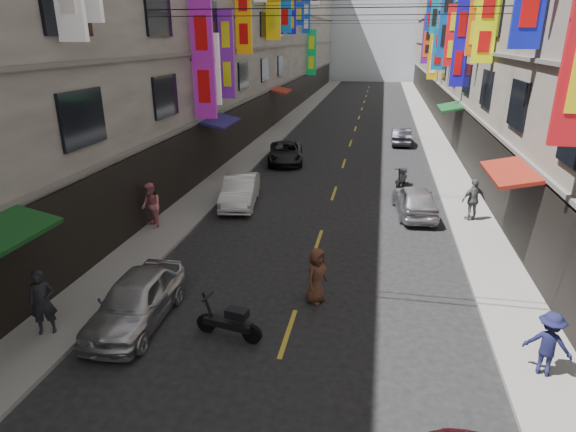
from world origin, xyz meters
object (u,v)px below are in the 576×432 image
at_px(scooter_crossing, 230,322).
at_px(pedestrian_rfar, 473,200).
at_px(car_left_mid, 240,191).
at_px(car_right_far, 401,136).
at_px(pedestrian_rnear, 548,344).
at_px(pedestrian_lfar, 151,206).
at_px(car_left_near, 136,300).
at_px(pedestrian_lnear, 43,302).
at_px(pedestrian_crossing, 316,275).
at_px(scooter_far_right, 401,178).
at_px(car_left_far, 286,153).
at_px(car_right_mid, 415,200).

height_order(scooter_crossing, pedestrian_rfar, pedestrian_rfar).
xyz_separation_m(car_left_mid, car_right_far, (7.50, 14.80, -0.07)).
xyz_separation_m(scooter_crossing, pedestrian_rnear, (7.28, -0.16, 0.44)).
relative_size(pedestrian_lfar, pedestrian_rnear, 1.17).
height_order(car_left_near, pedestrian_lnear, pedestrian_lnear).
bearing_deg(scooter_crossing, pedestrian_rnear, -80.02).
distance_m(pedestrian_rfar, pedestrian_crossing, 9.17).
bearing_deg(car_left_mid, car_left_near, -98.54).
height_order(scooter_far_right, car_left_far, car_left_far).
relative_size(car_left_mid, car_left_far, 0.92).
bearing_deg(car_left_far, car_right_far, 34.36).
height_order(car_right_mid, pedestrian_crossing, pedestrian_crossing).
xyz_separation_m(car_right_mid, pedestrian_crossing, (-3.15, -7.91, 0.17)).
xyz_separation_m(pedestrian_lnear, pedestrian_crossing, (6.42, 2.98, -0.16)).
relative_size(car_right_mid, pedestrian_lfar, 2.15).
bearing_deg(car_right_far, scooter_crossing, 78.60).
relative_size(scooter_crossing, pedestrian_lfar, 1.00).
bearing_deg(scooter_crossing, car_right_far, 0.05).
relative_size(car_left_far, pedestrian_rnear, 2.85).
relative_size(pedestrian_lfar, pedestrian_crossing, 1.09).
xyz_separation_m(car_left_mid, pedestrian_rnear, (9.88, -10.14, 0.22)).
distance_m(car_left_far, pedestrian_rnear, 20.48).
bearing_deg(scooter_crossing, pedestrian_rfar, -25.95).
bearing_deg(pedestrian_lfar, scooter_far_right, 82.03).
height_order(scooter_far_right, pedestrian_rfar, pedestrian_rfar).
distance_m(car_right_far, pedestrian_lnear, 27.27).
xyz_separation_m(scooter_crossing, pedestrian_lfar, (-5.13, 6.40, 0.57)).
relative_size(scooter_crossing, pedestrian_rfar, 1.04).
xyz_separation_m(scooter_far_right, pedestrian_lnear, (-9.16, -15.01, 0.54)).
height_order(car_left_mid, pedestrian_lnear, pedestrian_lnear).
bearing_deg(pedestrian_rfar, pedestrian_lnear, 16.35).
height_order(scooter_far_right, car_right_far, car_right_far).
bearing_deg(car_right_far, car_left_far, 43.70).
xyz_separation_m(pedestrian_lfar, pedestrian_rnear, (12.41, -6.55, -0.13)).
height_order(scooter_crossing, car_left_near, car_left_near).
bearing_deg(pedestrian_lfar, car_left_far, 118.74).
bearing_deg(pedestrian_rnear, car_left_far, -41.02).
bearing_deg(car_left_far, car_right_mid, -57.74).
height_order(pedestrian_rnear, pedestrian_crossing, pedestrian_crossing).
bearing_deg(pedestrian_lnear, scooter_crossing, -17.64).
distance_m(scooter_crossing, car_right_mid, 11.27).
bearing_deg(pedestrian_lnear, pedestrian_rnear, -24.55).
bearing_deg(car_left_near, pedestrian_rnear, -3.58).
distance_m(car_left_near, pedestrian_rnear, 9.89).
bearing_deg(pedestrian_rfar, car_right_far, -106.11).
bearing_deg(car_right_far, scooter_far_right, 88.29).
distance_m(scooter_far_right, pedestrian_rnear, 14.61).
height_order(car_left_near, pedestrian_rfar, pedestrian_rfar).
bearing_deg(car_left_mid, pedestrian_lfar, -133.74).
relative_size(car_right_far, pedestrian_lfar, 2.02).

